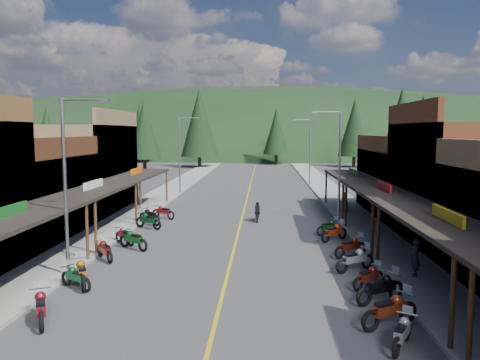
# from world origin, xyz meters

# --- Properties ---
(ground) EXTENTS (220.00, 220.00, 0.00)m
(ground) POSITION_xyz_m (0.00, 0.00, 0.00)
(ground) COLOR #38383A
(ground) RESTS_ON ground
(centerline) EXTENTS (0.15, 90.00, 0.01)m
(centerline) POSITION_xyz_m (0.00, 20.00, 0.01)
(centerline) COLOR gold
(centerline) RESTS_ON ground
(sidewalk_west) EXTENTS (3.40, 94.00, 0.15)m
(sidewalk_west) POSITION_xyz_m (-8.70, 20.00, 0.07)
(sidewalk_west) COLOR gray
(sidewalk_west) RESTS_ON ground
(sidewalk_east) EXTENTS (3.40, 94.00, 0.15)m
(sidewalk_east) POSITION_xyz_m (8.70, 20.00, 0.07)
(sidewalk_east) COLOR gray
(sidewalk_east) RESTS_ON ground
(shop_west_2) EXTENTS (10.90, 9.00, 6.20)m
(shop_west_2) POSITION_xyz_m (-13.75, 1.70, 2.53)
(shop_west_2) COLOR #3F2111
(shop_west_2) RESTS_ON ground
(shop_west_3) EXTENTS (10.90, 10.20, 8.20)m
(shop_west_3) POSITION_xyz_m (-13.78, 11.30, 3.52)
(shop_west_3) COLOR brown
(shop_west_3) RESTS_ON ground
(shop_east_2) EXTENTS (10.90, 9.00, 8.20)m
(shop_east_2) POSITION_xyz_m (13.78, 1.70, 3.52)
(shop_east_2) COLOR #562B19
(shop_east_2) RESTS_ON ground
(shop_east_3) EXTENTS (10.90, 10.20, 6.20)m
(shop_east_3) POSITION_xyz_m (13.75, 11.30, 2.53)
(shop_east_3) COLOR #4C2D16
(shop_east_3) RESTS_ON ground
(streetlight_0) EXTENTS (2.16, 0.18, 8.00)m
(streetlight_0) POSITION_xyz_m (-6.95, -6.00, 4.46)
(streetlight_0) COLOR gray
(streetlight_0) RESTS_ON ground
(streetlight_1) EXTENTS (2.16, 0.18, 8.00)m
(streetlight_1) POSITION_xyz_m (-6.95, 22.00, 4.46)
(streetlight_1) COLOR gray
(streetlight_1) RESTS_ON ground
(streetlight_2) EXTENTS (2.16, 0.18, 8.00)m
(streetlight_2) POSITION_xyz_m (6.95, 8.00, 4.46)
(streetlight_2) COLOR gray
(streetlight_2) RESTS_ON ground
(streetlight_3) EXTENTS (2.16, 0.18, 8.00)m
(streetlight_3) POSITION_xyz_m (6.95, 30.00, 4.46)
(streetlight_3) COLOR gray
(streetlight_3) RESTS_ON ground
(ridge_hill) EXTENTS (310.00, 140.00, 60.00)m
(ridge_hill) POSITION_xyz_m (0.00, 135.00, 0.00)
(ridge_hill) COLOR black
(ridge_hill) RESTS_ON ground
(pine_0) EXTENTS (5.04, 5.04, 11.00)m
(pine_0) POSITION_xyz_m (-40.00, 62.00, 6.48)
(pine_0) COLOR black
(pine_0) RESTS_ON ground
(pine_1) EXTENTS (5.88, 5.88, 12.50)m
(pine_1) POSITION_xyz_m (-24.00, 70.00, 7.24)
(pine_1) COLOR black
(pine_1) RESTS_ON ground
(pine_2) EXTENTS (6.72, 6.72, 14.00)m
(pine_2) POSITION_xyz_m (-10.00, 58.00, 7.99)
(pine_2) COLOR black
(pine_2) RESTS_ON ground
(pine_3) EXTENTS (5.04, 5.04, 11.00)m
(pine_3) POSITION_xyz_m (4.00, 66.00, 6.48)
(pine_3) COLOR black
(pine_3) RESTS_ON ground
(pine_4) EXTENTS (5.88, 5.88, 12.50)m
(pine_4) POSITION_xyz_m (18.00, 60.00, 7.24)
(pine_4) COLOR black
(pine_4) RESTS_ON ground
(pine_5) EXTENTS (6.72, 6.72, 14.00)m
(pine_5) POSITION_xyz_m (34.00, 72.00, 7.99)
(pine_5) COLOR black
(pine_5) RESTS_ON ground
(pine_7) EXTENTS (5.88, 5.88, 12.50)m
(pine_7) POSITION_xyz_m (-32.00, 76.00, 7.24)
(pine_7) COLOR black
(pine_7) RESTS_ON ground
(pine_8) EXTENTS (4.48, 4.48, 10.00)m
(pine_8) POSITION_xyz_m (-22.00, 40.00, 5.98)
(pine_8) COLOR black
(pine_8) RESTS_ON ground
(pine_9) EXTENTS (4.93, 4.93, 10.80)m
(pine_9) POSITION_xyz_m (24.00, 45.00, 6.38)
(pine_9) COLOR black
(pine_9) RESTS_ON ground
(pine_10) EXTENTS (5.38, 5.38, 11.60)m
(pine_10) POSITION_xyz_m (-18.00, 50.00, 6.78)
(pine_10) COLOR black
(pine_10) RESTS_ON ground
(pine_11) EXTENTS (5.82, 5.82, 12.40)m
(pine_11) POSITION_xyz_m (20.00, 38.00, 7.19)
(pine_11) COLOR black
(pine_11) RESTS_ON ground
(bike_west_3) EXTENTS (1.66, 2.32, 1.27)m
(bike_west_3) POSITION_xyz_m (-5.93, -10.98, 0.64)
(bike_west_3) COLOR maroon
(bike_west_3) RESTS_ON ground
(bike_west_4) EXTENTS (1.95, 1.60, 1.10)m
(bike_west_4) POSITION_xyz_m (-6.15, -7.48, 0.55)
(bike_west_4) COLOR #0E4824
(bike_west_4) RESTS_ON ground
(bike_west_5) EXTENTS (1.70, 2.38, 1.30)m
(bike_west_5) POSITION_xyz_m (-6.03, -7.15, 0.65)
(bike_west_5) COLOR #B5650C
(bike_west_5) RESTS_ON ground
(bike_west_6) EXTENTS (1.79, 2.05, 1.17)m
(bike_west_6) POSITION_xyz_m (-6.42, -3.14, 0.59)
(bike_west_6) COLOR maroon
(bike_west_6) RESTS_ON ground
(bike_west_7) EXTENTS (2.22, 1.85, 1.26)m
(bike_west_7) POSITION_xyz_m (-5.57, -0.94, 0.63)
(bike_west_7) COLOR #0D4316
(bike_west_7) RESTS_ON ground
(bike_west_8) EXTENTS (1.89, 1.88, 1.14)m
(bike_west_8) POSITION_xyz_m (-6.42, 0.23, 0.57)
(bike_west_8) COLOR maroon
(bike_west_8) RESTS_ON ground
(bike_west_9) EXTENTS (2.29, 1.78, 1.27)m
(bike_west_9) POSITION_xyz_m (-6.11, 4.57, 0.64)
(bike_west_9) COLOR #0B381A
(bike_west_9) RESTS_ON ground
(bike_west_10) EXTENTS (2.21, 2.02, 1.29)m
(bike_west_10) POSITION_xyz_m (-6.38, 6.02, 0.64)
(bike_west_10) COLOR black
(bike_west_10) RESTS_ON ground
(bike_west_11) EXTENTS (2.14, 1.62, 1.18)m
(bike_west_11) POSITION_xyz_m (-5.86, 8.13, 0.59)
(bike_west_11) COLOR maroon
(bike_west_11) RESTS_ON ground
(bike_east_2) EXTENTS (1.52, 2.02, 1.11)m
(bike_east_2) POSITION_xyz_m (5.83, -12.25, 0.56)
(bike_east_2) COLOR gray
(bike_east_2) RESTS_ON ground
(bike_east_3) EXTENTS (2.40, 1.82, 1.32)m
(bike_east_3) POSITION_xyz_m (5.87, -10.70, 0.66)
(bike_east_3) COLOR maroon
(bike_east_3) RESTS_ON ground
(bike_east_4) EXTENTS (2.36, 1.83, 1.31)m
(bike_east_4) POSITION_xyz_m (6.11, -8.44, 0.65)
(bike_east_4) COLOR black
(bike_east_4) RESTS_ON ground
(bike_east_5) EXTENTS (1.84, 1.68, 1.07)m
(bike_east_5) POSITION_xyz_m (6.04, -6.74, 0.54)
(bike_east_5) COLOR maroon
(bike_east_5) RESTS_ON ground
(bike_east_6) EXTENTS (2.27, 1.81, 1.27)m
(bike_east_6) POSITION_xyz_m (5.92, -4.39, 0.63)
(bike_east_6) COLOR #A7A6AB
(bike_east_6) RESTS_ON ground
(bike_east_7) EXTENTS (2.16, 1.78, 1.22)m
(bike_east_7) POSITION_xyz_m (6.18, -1.88, 0.61)
(bike_east_7) COLOR maroon
(bike_east_7) RESTS_ON ground
(bike_east_8) EXTENTS (2.09, 1.98, 1.23)m
(bike_east_8) POSITION_xyz_m (5.84, 1.63, 0.62)
(bike_east_8) COLOR #AB2C0C
(bike_east_8) RESTS_ON ground
(bike_east_9) EXTENTS (1.95, 1.67, 1.11)m
(bike_east_9) POSITION_xyz_m (5.76, 3.33, 0.55)
(bike_east_9) COLOR #0C4017
(bike_east_9) RESTS_ON ground
(rider_on_bike) EXTENTS (0.66, 1.93, 1.46)m
(rider_on_bike) POSITION_xyz_m (1.18, 7.60, 0.58)
(rider_on_bike) COLOR black
(rider_on_bike) RESTS_ON ground
(pedestrian_east_a) EXTENTS (0.48, 0.66, 1.66)m
(pedestrian_east_a) POSITION_xyz_m (8.35, -5.42, 0.98)
(pedestrian_east_a) COLOR #231F2E
(pedestrian_east_a) RESTS_ON sidewalk_east
(pedestrian_east_b) EXTENTS (0.86, 0.64, 1.58)m
(pedestrian_east_b) POSITION_xyz_m (8.03, 11.16, 0.94)
(pedestrian_east_b) COLOR brown
(pedestrian_east_b) RESTS_ON sidewalk_east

